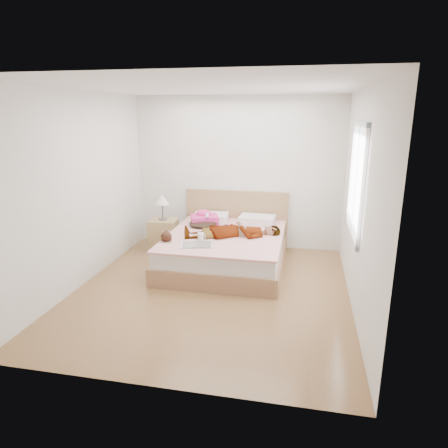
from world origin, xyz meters
name	(u,v)px	position (x,y,z in m)	size (l,w,h in m)	color
ground	(211,291)	(0.00, 0.00, 0.00)	(4.00, 4.00, 0.00)	#4E3118
woman	(233,229)	(0.12, 0.93, 0.61)	(0.56, 1.49, 0.20)	white
hair	(204,223)	(-0.45, 1.38, 0.55)	(0.46, 0.56, 0.08)	black
phone	(207,215)	(-0.38, 1.33, 0.69)	(0.05, 0.10, 0.01)	silver
room_shell	(356,181)	(1.77, 0.30, 1.50)	(4.00, 4.00, 4.00)	white
bed	(226,247)	(0.00, 1.04, 0.28)	(1.80, 2.08, 1.00)	brown
towel	(204,218)	(-0.47, 1.48, 0.60)	(0.53, 0.48, 0.23)	#FF45A1
magazine	(197,245)	(-0.29, 0.34, 0.52)	(0.51, 0.39, 0.03)	white
coffee_mug	(201,236)	(-0.29, 0.60, 0.56)	(0.14, 0.11, 0.10)	white
plush_toy	(166,236)	(-0.78, 0.46, 0.58)	(0.21, 0.27, 0.14)	black
nightstand	(164,233)	(-1.16, 1.39, 0.33)	(0.50, 0.46, 0.99)	olive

